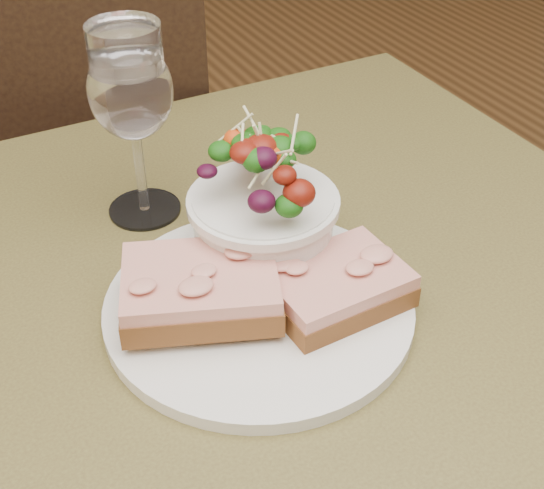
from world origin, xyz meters
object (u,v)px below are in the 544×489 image
chair_far (89,290)px  salad_bowl (263,199)px  sandwich_back (200,288)px  cafe_table (262,404)px  ramekin (171,295)px  sandwich_front (336,286)px  dinner_plate (259,307)px  wine_glass (131,96)px

chair_far → salad_bowl: bearing=110.4°
sandwich_back → cafe_table: bearing=-6.0°
sandwich_back → ramekin: sandwich_back is taller
cafe_table → chair_far: 0.74m
sandwich_front → ramekin: ramekin is taller
cafe_table → dinner_plate: bearing=73.4°
sandwich_front → salad_bowl: size_ratio=0.89×
cafe_table → sandwich_front: (0.06, -0.02, 0.13)m
chair_far → sandwich_front: bearing=111.8°
sandwich_front → wine_glass: wine_glass is taller
sandwich_back → ramekin: (-0.02, 0.01, -0.00)m
sandwich_front → cafe_table: bearing=161.8°
dinner_plate → sandwich_front: (0.06, -0.03, 0.02)m
ramekin → wine_glass: (0.04, 0.16, 0.09)m
salad_bowl → wine_glass: wine_glass is taller
cafe_table → wine_glass: bearing=98.5°
sandwich_front → sandwich_back: size_ratio=0.77×
chair_far → sandwich_front: 0.83m
cafe_table → wine_glass: size_ratio=4.57×
sandwich_back → wine_glass: bearing=106.6°
sandwich_back → salad_bowl: (0.08, 0.04, 0.03)m
cafe_table → sandwich_back: sandwich_back is taller
chair_far → dinner_plate: size_ratio=3.54×
chair_far → wine_glass: 0.74m
dinner_plate → ramekin: 0.08m
chair_far → salad_bowl: chair_far is taller
ramekin → wine_glass: size_ratio=0.39×
salad_bowl → chair_far: bearing=95.1°
cafe_table → dinner_plate: size_ratio=3.15×
chair_far → ramekin: 0.79m
dinner_plate → wine_glass: (-0.03, 0.18, 0.12)m
salad_bowl → ramekin: bearing=-161.1°
sandwich_front → sandwich_back: (-0.10, 0.04, 0.01)m
sandwich_front → ramekin: size_ratio=1.64×
ramekin → salad_bowl: salad_bowl is taller
chair_far → dinner_plate: bearing=107.1°
cafe_table → chair_far: (-0.02, 0.65, -0.36)m
cafe_table → ramekin: size_ratio=11.60×
cafe_table → sandwich_front: sandwich_front is taller
cafe_table → ramekin: (-0.06, 0.03, 0.13)m
cafe_table → sandwich_front: size_ratio=7.09×
wine_glass → chair_far: bearing=88.5°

